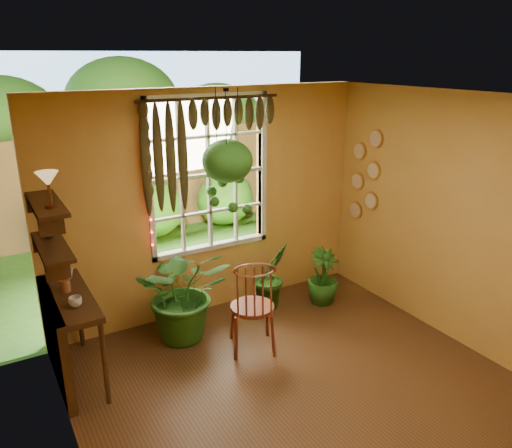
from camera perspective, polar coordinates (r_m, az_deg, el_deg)
The scene contains 23 objects.
floor at distance 4.85m, azimuth 7.50°, elevation -20.17°, with size 4.50×4.50×0.00m, color #4E3116.
ceiling at distance 3.79m, azimuth 9.27°, elevation 13.48°, with size 4.50×4.50×0.00m, color white.
wall_back at distance 5.94m, azimuth -5.20°, elevation 2.27°, with size 4.00×4.00×0.00m, color gold.
wall_left at distance 3.40m, azimuth -19.97°, elevation -12.22°, with size 4.50×4.50×0.00m, color gold.
wall_right at distance 5.54m, azimuth 24.80°, elevation -0.70°, with size 4.50×4.50×0.00m, color gold.
window at distance 5.88m, azimuth -5.43°, elevation 5.62°, with size 1.52×0.10×1.86m.
valance_vine at distance 5.63m, azimuth -5.88°, elevation 10.99°, with size 1.70×0.12×1.10m.
string_lights at distance 5.52m, azimuth -12.23°, elevation 4.92°, with size 0.03×0.03×1.54m, color #FF2633, non-canonical shape.
wall_plates at distance 6.60m, azimuth 12.35°, elevation 5.38°, with size 0.04×0.32×1.10m, color #FFF6D0, non-canonical shape.
counter_ledge at distance 5.18m, azimuth -21.47°, elevation -11.26°, with size 0.40×1.20×0.90m.
shelf_lower at distance 4.84m, azimuth -22.27°, elevation -2.42°, with size 0.25×0.90×0.04m, color #38230F.
shelf_upper at distance 4.72m, azimuth -22.86°, elevation 2.12°, with size 0.25×0.90×0.04m, color #38230F.
backyard at distance 10.29m, azimuth -15.13°, elevation 8.40°, with size 14.00×10.00×12.00m.
windsor_chair at distance 5.40m, azimuth -0.38°, elevation -10.85°, with size 0.61×0.63×1.25m.
potted_plant_left at distance 5.59m, azimuth -8.19°, elevation -7.67°, with size 1.01×0.87×1.12m, color #164312.
potted_plant_mid at distance 6.24m, azimuth 1.75°, elevation -5.90°, with size 0.47×0.38×0.85m, color #164312.
potted_plant_right at distance 6.43m, azimuth 7.65°, elevation -5.94°, with size 0.41×0.41×0.72m, color #164312.
hanging_basket at distance 5.60m, azimuth -3.28°, elevation 6.65°, with size 0.57×0.57×1.42m.
cup_a at distance 4.78m, azimuth -19.95°, elevation -8.35°, with size 0.12×0.12×0.09m, color silver.
cup_b at distance 5.37m, azimuth -20.68°, elevation -5.34°, with size 0.11×0.11×0.10m, color beige.
brush_jar at distance 5.06m, azimuth -21.09°, elevation -5.77°, with size 0.10×0.10×0.35m.
shelf_vase at distance 5.02m, azimuth -22.73°, elevation -0.72°, with size 0.12×0.12×0.13m, color #B2AD99.
tiffany_lamp at distance 4.47m, azimuth -22.70°, elevation 4.54°, with size 0.19×0.19×0.31m.
Camera 1 is at (-2.39, -2.92, 3.04)m, focal length 35.00 mm.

